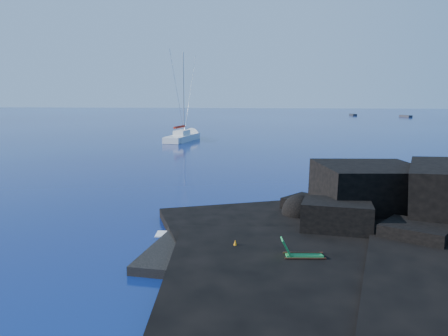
# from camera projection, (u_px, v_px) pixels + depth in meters

# --- Properties ---
(ground) EXTENTS (400.00, 400.00, 0.00)m
(ground) POSITION_uv_depth(u_px,v_px,m) (145.00, 256.00, 17.72)
(ground) COLOR #030537
(ground) RESTS_ON ground
(beach) EXTENTS (9.08, 6.86, 0.70)m
(beach) POSITION_uv_depth(u_px,v_px,m) (256.00, 256.00, 17.70)
(beach) COLOR black
(beach) RESTS_ON ground
(surf_foam) EXTENTS (10.00, 8.00, 0.06)m
(surf_foam) POSITION_uv_depth(u_px,v_px,m) (270.00, 224.00, 22.06)
(surf_foam) COLOR white
(surf_foam) RESTS_ON ground
(sailboat) EXTENTS (4.35, 12.10, 12.43)m
(sailboat) POSITION_uv_depth(u_px,v_px,m) (183.00, 141.00, 62.11)
(sailboat) COLOR silver
(sailboat) RESTS_ON ground
(deck_chair) EXTENTS (1.58, 0.82, 1.05)m
(deck_chair) POSITION_uv_depth(u_px,v_px,m) (304.00, 250.00, 15.87)
(deck_chair) COLOR #197135
(deck_chair) RESTS_ON beach
(towel) EXTENTS (2.11, 1.37, 0.05)m
(towel) POSITION_uv_depth(u_px,v_px,m) (317.00, 261.00, 16.20)
(towel) COLOR white
(towel) RESTS_ON beach
(sunbather) EXTENTS (1.77, 0.82, 0.23)m
(sunbather) POSITION_uv_depth(u_px,v_px,m) (317.00, 257.00, 16.18)
(sunbather) COLOR #E39B77
(sunbather) RESTS_ON towel
(marker_cone) EXTENTS (0.38, 0.38, 0.49)m
(marker_cone) POSITION_uv_depth(u_px,v_px,m) (235.00, 246.00, 17.13)
(marker_cone) COLOR orange
(marker_cone) RESTS_ON beach
(distant_boat_a) EXTENTS (1.83, 4.13, 0.53)m
(distant_boat_a) POSITION_uv_depth(u_px,v_px,m) (353.00, 116.00, 138.00)
(distant_boat_a) COLOR black
(distant_boat_a) RESTS_ON ground
(distant_boat_b) EXTENTS (2.90, 4.43, 0.57)m
(distant_boat_b) POSITION_uv_depth(u_px,v_px,m) (406.00, 117.00, 128.32)
(distant_boat_b) COLOR #27262B
(distant_boat_b) RESTS_ON ground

